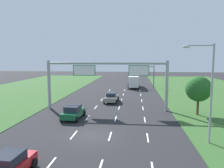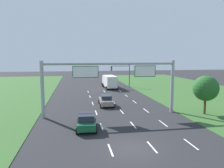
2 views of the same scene
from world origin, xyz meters
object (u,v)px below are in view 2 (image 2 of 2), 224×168
box_truck (109,81)px  roadside_tree_mid (206,88)px  sign_gantry (111,77)px  traffic_light_mast (122,72)px  car_mid_lane (106,100)px  car_near_red (86,121)px

box_truck → roadside_tree_mid: 27.60m
sign_gantry → traffic_light_mast: bearing=74.8°
sign_gantry → traffic_light_mast: sign_gantry is taller
sign_gantry → car_mid_lane: bearing=89.2°
box_truck → traffic_light_mast: traffic_light_mast is taller
car_near_red → box_truck: box_truck is taller
car_mid_lane → box_truck: box_truck is taller
box_truck → sign_gantry: 24.76m
car_near_red → sign_gantry: size_ratio=0.25×
box_truck → traffic_light_mast: size_ratio=1.52×
sign_gantry → roadside_tree_mid: bearing=-9.2°
sign_gantry → traffic_light_mast: (6.75, 24.90, -1.02)m
car_near_red → roadside_tree_mid: roadside_tree_mid is taller
car_near_red → traffic_light_mast: traffic_light_mast is taller
car_near_red → box_truck: (7.03, 29.44, 0.83)m
car_near_red → car_mid_lane: car_near_red is taller
box_truck → sign_gantry: size_ratio=0.49×
box_truck → roadside_tree_mid: size_ratio=1.67×
car_mid_lane → box_truck: (3.48, 18.92, 0.84)m
box_truck → traffic_light_mast: 3.93m
box_truck → roadside_tree_mid: (8.44, -26.22, 1.77)m
sign_gantry → roadside_tree_mid: size_ratio=3.40×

